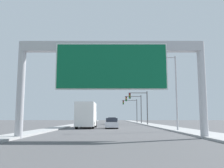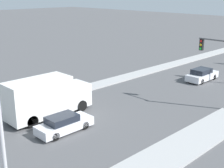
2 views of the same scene
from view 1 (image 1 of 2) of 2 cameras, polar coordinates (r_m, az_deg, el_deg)
sidewalk_right at (r=60.07m, az=7.56°, el=-8.94°), size 3.00×120.00×0.15m
median_strip_left at (r=60.02m, az=-6.97°, el=-8.95°), size 2.00×120.00×0.15m
sign_gantry at (r=17.82m, az=-0.02°, el=4.27°), size 13.45×0.73×6.88m
car_mid_left at (r=54.32m, az=0.05°, el=-8.47°), size 1.83×4.66×1.50m
car_mid_center at (r=34.08m, az=0.03°, el=-9.00°), size 1.72×4.48×1.39m
truck_box_primary at (r=35.01m, az=-5.75°, el=-7.15°), size 2.44×7.57×3.45m
traffic_light_near_intersection at (r=47.97m, az=6.81°, el=-4.25°), size 3.71×0.32×6.44m
traffic_light_mid_block at (r=57.90m, az=5.63°, el=-4.74°), size 3.83×0.32×6.62m
traffic_light_far_intersection at (r=67.84m, az=4.73°, el=-5.27°), size 4.09×0.32×6.40m
street_lamp_right at (r=27.20m, az=13.75°, el=-0.34°), size 2.88×0.28×8.01m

